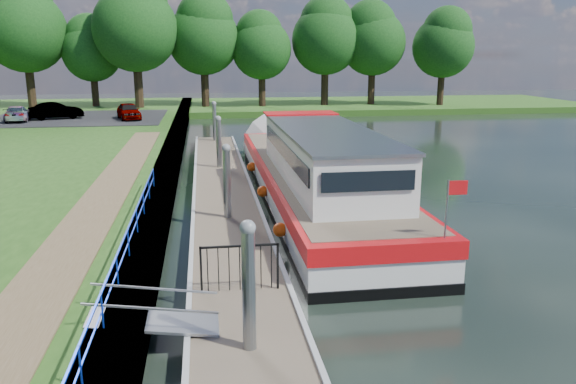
{
  "coord_description": "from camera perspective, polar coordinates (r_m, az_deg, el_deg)",
  "views": [
    {
      "loc": [
        -0.73,
        -10.2,
        5.85
      ],
      "look_at": [
        1.99,
        7.74,
        1.4
      ],
      "focal_mm": 35.0,
      "sensor_mm": 36.0,
      "label": 1
    }
  ],
  "objects": [
    {
      "name": "ground",
      "position": [
        11.78,
        -4.08,
        -16.03
      ],
      "size": [
        160.0,
        160.0,
        0.0
      ],
      "primitive_type": "plane",
      "color": "black",
      "rests_on": "ground"
    },
    {
      "name": "bank_edge",
      "position": [
        25.85,
        -12.45,
        1.25
      ],
      "size": [
        1.1,
        90.0,
        0.78
      ],
      "primitive_type": "cube",
      "color": "#473D2D",
      "rests_on": "ground"
    },
    {
      "name": "far_bank",
      "position": [
        63.73,
        2.99,
        8.76
      ],
      "size": [
        60.0,
        18.0,
        0.6
      ],
      "primitive_type": "cube",
      "color": "#234B15",
      "rests_on": "ground"
    },
    {
      "name": "footpath",
      "position": [
        19.24,
        -19.29,
        -2.23
      ],
      "size": [
        1.6,
        40.0,
        0.05
      ],
      "primitive_type": "cube",
      "color": "brown",
      "rests_on": "riverbank"
    },
    {
      "name": "carpark",
      "position": [
        49.54,
        -20.68,
        7.05
      ],
      "size": [
        14.0,
        12.0,
        0.06
      ],
      "primitive_type": "cube",
      "color": "black",
      "rests_on": "riverbank"
    },
    {
      "name": "blue_fence",
      "position": [
        14.1,
        -16.44,
        -5.57
      ],
      "size": [
        0.04,
        18.04,
        0.72
      ],
      "color": "#0C2DBF",
      "rests_on": "riverbank"
    },
    {
      "name": "pontoon",
      "position": [
        23.89,
        -6.61,
        -0.03
      ],
      "size": [
        2.5,
        30.0,
        0.56
      ],
      "color": "brown",
      "rests_on": "ground"
    },
    {
      "name": "mooring_piles",
      "position": [
        23.66,
        -6.68,
        2.54
      ],
      "size": [
        0.3,
        27.3,
        3.55
      ],
      "color": "gray",
      "rests_on": "ground"
    },
    {
      "name": "gangway",
      "position": [
        11.96,
        -13.42,
        -12.52
      ],
      "size": [
        2.58,
        1.0,
        0.92
      ],
      "color": "#A5A8AD",
      "rests_on": "ground"
    },
    {
      "name": "gate_panel",
      "position": [
        13.28,
        -4.94,
        -7.0
      ],
      "size": [
        1.85,
        0.05,
        1.15
      ],
      "color": "black",
      "rests_on": "ground"
    },
    {
      "name": "barge",
      "position": [
        23.53,
        2.17,
        2.09
      ],
      "size": [
        4.36,
        21.15,
        4.78
      ],
      "color": "black",
      "rests_on": "ground"
    },
    {
      "name": "horizon_trees",
      "position": [
        58.93,
        -9.82,
        15.62
      ],
      "size": [
        54.38,
        10.03,
        12.87
      ],
      "color": "#332316",
      "rests_on": "ground"
    },
    {
      "name": "car_a",
      "position": [
        46.86,
        -15.89,
        7.92
      ],
      "size": [
        2.5,
        4.13,
        1.32
      ],
      "primitive_type": "imported",
      "rotation": [
        0.0,
        0.0,
        0.26
      ],
      "color": "#999999",
      "rests_on": "carpark"
    },
    {
      "name": "car_b",
      "position": [
        48.95,
        -22.49,
        7.64
      ],
      "size": [
        4.28,
        2.74,
        1.33
      ],
      "primitive_type": "imported",
      "rotation": [
        0.0,
        0.0,
        1.93
      ],
      "color": "#999999",
      "rests_on": "carpark"
    },
    {
      "name": "car_c",
      "position": [
        48.61,
        -25.79,
        7.19
      ],
      "size": [
        2.29,
        4.26,
        1.17
      ],
      "primitive_type": "imported",
      "rotation": [
        0.0,
        0.0,
        3.31
      ],
      "color": "#999999",
      "rests_on": "carpark"
    }
  ]
}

